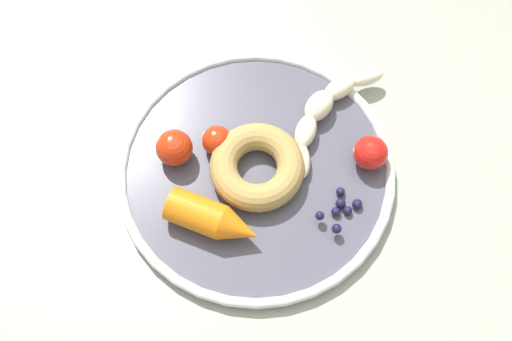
{
  "coord_description": "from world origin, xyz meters",
  "views": [
    {
      "loc": [
        -0.4,
        0.03,
        1.51
      ],
      "look_at": [
        -0.06,
        0.03,
        0.75
      ],
      "focal_mm": 48.95,
      "sensor_mm": 36.0,
      "label": 1
    }
  ],
  "objects_px": {
    "plate": "(256,171)",
    "donut": "(257,167)",
    "carrot_orange": "(213,220)",
    "banana": "(325,111)",
    "blueberry_pile": "(341,209)",
    "tomato_near": "(217,141)",
    "tomato_far": "(174,148)",
    "tomato_mid": "(371,153)",
    "dining_table": "(279,163)"
  },
  "relations": [
    {
      "from": "banana",
      "to": "donut",
      "type": "bearing_deg",
      "value": 132.93
    },
    {
      "from": "plate",
      "to": "blueberry_pile",
      "type": "height_order",
      "value": "blueberry_pile"
    },
    {
      "from": "plate",
      "to": "blueberry_pile",
      "type": "xyz_separation_m",
      "value": [
        -0.05,
        -0.1,
        0.01
      ]
    },
    {
      "from": "plate",
      "to": "tomato_far",
      "type": "bearing_deg",
      "value": 78.52
    },
    {
      "from": "plate",
      "to": "tomato_mid",
      "type": "height_order",
      "value": "tomato_mid"
    },
    {
      "from": "tomato_far",
      "to": "tomato_near",
      "type": "bearing_deg",
      "value": -76.85
    },
    {
      "from": "blueberry_pile",
      "to": "tomato_far",
      "type": "distance_m",
      "value": 0.21
    },
    {
      "from": "plate",
      "to": "tomato_mid",
      "type": "xyz_separation_m",
      "value": [
        0.01,
        -0.13,
        0.02
      ]
    },
    {
      "from": "dining_table",
      "to": "banana",
      "type": "distance_m",
      "value": 0.13
    },
    {
      "from": "banana",
      "to": "donut",
      "type": "xyz_separation_m",
      "value": [
        -0.08,
        0.08,
        0.0
      ]
    },
    {
      "from": "dining_table",
      "to": "banana",
      "type": "relative_size",
      "value": 6.39
    },
    {
      "from": "plate",
      "to": "banana",
      "type": "xyz_separation_m",
      "value": [
        0.07,
        -0.08,
        0.02
      ]
    },
    {
      "from": "blueberry_pile",
      "to": "tomato_mid",
      "type": "bearing_deg",
      "value": -29.34
    },
    {
      "from": "plate",
      "to": "tomato_near",
      "type": "bearing_deg",
      "value": 56.17
    },
    {
      "from": "banana",
      "to": "tomato_near",
      "type": "relative_size",
      "value": 4.26
    },
    {
      "from": "carrot_orange",
      "to": "plate",
      "type": "bearing_deg",
      "value": -34.65
    },
    {
      "from": "plate",
      "to": "donut",
      "type": "bearing_deg",
      "value": -154.3
    },
    {
      "from": "plate",
      "to": "donut",
      "type": "xyz_separation_m",
      "value": [
        -0.0,
        -0.0,
        0.02
      ]
    },
    {
      "from": "dining_table",
      "to": "blueberry_pile",
      "type": "distance_m",
      "value": 0.17
    },
    {
      "from": "dining_table",
      "to": "tomato_mid",
      "type": "relative_size",
      "value": 23.65
    },
    {
      "from": "plate",
      "to": "tomato_near",
      "type": "xyz_separation_m",
      "value": [
        0.03,
        0.05,
        0.02
      ]
    },
    {
      "from": "banana",
      "to": "dining_table",
      "type": "bearing_deg",
      "value": 108.12
    },
    {
      "from": "donut",
      "to": "tomato_far",
      "type": "distance_m",
      "value": 0.1
    },
    {
      "from": "banana",
      "to": "carrot_orange",
      "type": "height_order",
      "value": "carrot_orange"
    },
    {
      "from": "dining_table",
      "to": "tomato_mid",
      "type": "xyz_separation_m",
      "value": [
        -0.04,
        -0.1,
        0.12
      ]
    },
    {
      "from": "blueberry_pile",
      "to": "tomato_mid",
      "type": "distance_m",
      "value": 0.08
    },
    {
      "from": "carrot_orange",
      "to": "blueberry_pile",
      "type": "bearing_deg",
      "value": -83.42
    },
    {
      "from": "blueberry_pile",
      "to": "tomato_near",
      "type": "bearing_deg",
      "value": 59.79
    },
    {
      "from": "blueberry_pile",
      "to": "tomato_near",
      "type": "distance_m",
      "value": 0.17
    },
    {
      "from": "carrot_orange",
      "to": "tomato_far",
      "type": "xyz_separation_m",
      "value": [
        0.09,
        0.05,
        0.0
      ]
    },
    {
      "from": "plate",
      "to": "banana",
      "type": "height_order",
      "value": "banana"
    },
    {
      "from": "donut",
      "to": "blueberry_pile",
      "type": "height_order",
      "value": "donut"
    },
    {
      "from": "plate",
      "to": "carrot_orange",
      "type": "relative_size",
      "value": 2.9
    },
    {
      "from": "blueberry_pile",
      "to": "plate",
      "type": "bearing_deg",
      "value": 61.62
    },
    {
      "from": "banana",
      "to": "donut",
      "type": "height_order",
      "value": "donut"
    },
    {
      "from": "blueberry_pile",
      "to": "tomato_far",
      "type": "bearing_deg",
      "value": 69.54
    },
    {
      "from": "carrot_orange",
      "to": "banana",
      "type": "bearing_deg",
      "value": -42.57
    },
    {
      "from": "dining_table",
      "to": "donut",
      "type": "xyz_separation_m",
      "value": [
        -0.06,
        0.03,
        0.12
      ]
    },
    {
      "from": "banana",
      "to": "blueberry_pile",
      "type": "bearing_deg",
      "value": -173.96
    },
    {
      "from": "tomato_near",
      "to": "plate",
      "type": "bearing_deg",
      "value": -123.83
    },
    {
      "from": "plate",
      "to": "donut",
      "type": "distance_m",
      "value": 0.02
    },
    {
      "from": "plate",
      "to": "carrot_orange",
      "type": "distance_m",
      "value": 0.09
    },
    {
      "from": "banana",
      "to": "blueberry_pile",
      "type": "height_order",
      "value": "banana"
    },
    {
      "from": "carrot_orange",
      "to": "donut",
      "type": "relative_size",
      "value": 1.03
    },
    {
      "from": "tomato_near",
      "to": "tomato_mid",
      "type": "distance_m",
      "value": 0.18
    },
    {
      "from": "tomato_mid",
      "to": "tomato_near",
      "type": "bearing_deg",
      "value": 84.4
    },
    {
      "from": "blueberry_pile",
      "to": "tomato_far",
      "type": "xyz_separation_m",
      "value": [
        0.07,
        0.19,
        0.01
      ]
    },
    {
      "from": "donut",
      "to": "tomato_near",
      "type": "xyz_separation_m",
      "value": [
        0.03,
        0.05,
        0.0
      ]
    },
    {
      "from": "carrot_orange",
      "to": "tomato_near",
      "type": "height_order",
      "value": "carrot_orange"
    },
    {
      "from": "dining_table",
      "to": "carrot_orange",
      "type": "distance_m",
      "value": 0.19
    }
  ]
}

